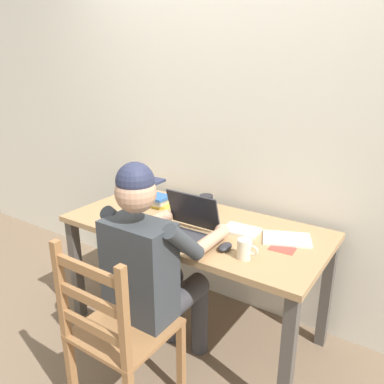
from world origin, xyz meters
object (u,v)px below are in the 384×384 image
at_px(laptop, 184,227).
at_px(computer_mouse, 225,247).
at_px(coffee_mug_dark, 206,202).
at_px(book_stack_main, 156,201).
at_px(wooden_chair, 117,333).
at_px(desk, 195,238).
at_px(coffee_mug_white, 245,249).
at_px(seated_person, 154,265).
at_px(landscape_photo_print, 282,249).

height_order(laptop, computer_mouse, laptop).
bearing_deg(coffee_mug_dark, book_stack_main, -154.36).
distance_m(wooden_chair, coffee_mug_dark, 1.04).
bearing_deg(desk, book_stack_main, 164.19).
xyz_separation_m(desk, wooden_chair, (0.05, -0.73, -0.19)).
distance_m(coffee_mug_white, book_stack_main, 0.88).
distance_m(seated_person, computer_mouse, 0.38).
bearing_deg(seated_person, coffee_mug_white, 31.00).
bearing_deg(landscape_photo_print, desk, 175.17).
bearing_deg(wooden_chair, book_stack_main, 117.06).
bearing_deg(wooden_chair, coffee_mug_white, 52.93).
distance_m(wooden_chair, landscape_photo_print, 0.92).
relative_size(desk, coffee_mug_dark, 12.45).
height_order(coffee_mug_white, landscape_photo_print, coffee_mug_white).
height_order(seated_person, coffee_mug_white, seated_person).
xyz_separation_m(wooden_chair, coffee_mug_white, (0.39, 0.51, 0.33)).
xyz_separation_m(desk, laptop, (0.04, -0.16, 0.15)).
bearing_deg(laptop, coffee_mug_white, -6.95).
relative_size(coffee_mug_white, book_stack_main, 0.53).
relative_size(laptop, landscape_photo_print, 2.54).
distance_m(laptop, coffee_mug_dark, 0.43).
bearing_deg(desk, wooden_chair, -86.31).
bearing_deg(coffee_mug_white, book_stack_main, 158.57).
bearing_deg(computer_mouse, desk, 148.95).
bearing_deg(laptop, coffee_mug_dark, 105.31).
xyz_separation_m(laptop, coffee_mug_dark, (-0.11, 0.42, -0.01)).
bearing_deg(seated_person, computer_mouse, 44.18).
height_order(seated_person, coffee_mug_dark, seated_person).
bearing_deg(wooden_chair, landscape_photo_print, 54.48).
bearing_deg(laptop, book_stack_main, 147.04).
height_order(computer_mouse, landscape_photo_print, computer_mouse).
xyz_separation_m(seated_person, laptop, (-0.01, 0.28, 0.11)).
xyz_separation_m(laptop, computer_mouse, (0.27, -0.02, -0.04)).
relative_size(seated_person, laptop, 3.80).
bearing_deg(wooden_chair, laptop, 90.77).
xyz_separation_m(coffee_mug_white, book_stack_main, (-0.82, 0.32, -0.01)).
height_order(laptop, landscape_photo_print, laptop).
xyz_separation_m(seated_person, coffee_mug_dark, (-0.12, 0.70, 0.10)).
height_order(wooden_chair, landscape_photo_print, wooden_chair).
bearing_deg(book_stack_main, seated_person, -52.39).
bearing_deg(coffee_mug_dark, seated_person, -80.12).
bearing_deg(desk, coffee_mug_white, -26.00).
bearing_deg(computer_mouse, coffee_mug_white, -11.19).
xyz_separation_m(coffee_mug_dark, landscape_photo_print, (0.63, -0.27, -0.05)).
bearing_deg(coffee_mug_white, wooden_chair, -127.07).
height_order(desk, coffee_mug_dark, coffee_mug_dark).
height_order(seated_person, laptop, seated_person).
relative_size(coffee_mug_dark, book_stack_main, 0.60).
xyz_separation_m(wooden_chair, book_stack_main, (-0.43, 0.83, 0.32)).
bearing_deg(seated_person, landscape_photo_print, 40.30).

